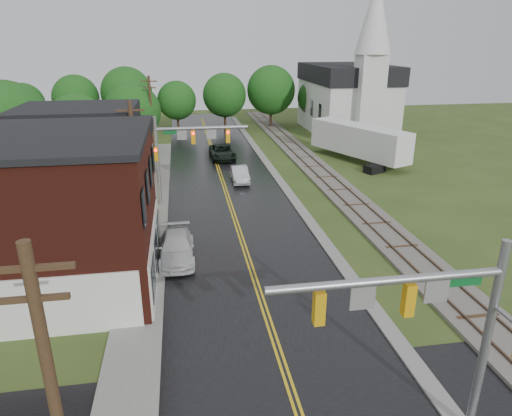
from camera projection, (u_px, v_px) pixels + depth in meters
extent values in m
cube|color=black|center=(225.00, 190.00, 40.84)|extent=(10.00, 90.00, 0.02)
cube|color=gray|center=(273.00, 173.00, 46.29)|extent=(0.80, 70.00, 0.12)
cube|color=gray|center=(152.00, 214.00, 35.27)|extent=(2.40, 50.00, 0.12)
cube|color=#4C1810|center=(13.00, 218.00, 23.67)|extent=(14.00, 10.00, 8.00)
cube|color=silver|center=(155.00, 252.00, 25.61)|extent=(0.10, 9.50, 3.00)
cube|color=tan|center=(85.00, 174.00, 34.35)|extent=(8.00, 7.00, 6.40)
cube|color=#3F0F0C|center=(115.00, 157.00, 43.18)|extent=(7.00, 6.00, 4.40)
cube|color=silver|center=(345.00, 107.00, 65.81)|extent=(10.00, 16.00, 7.00)
cube|color=black|center=(348.00, 73.00, 64.17)|extent=(10.40, 16.40, 2.40)
cube|color=silver|center=(368.00, 100.00, 57.71)|extent=(3.20, 3.20, 11.00)
cone|color=silver|center=(375.00, 14.00, 54.24)|extent=(4.40, 4.40, 9.00)
cube|color=#59544C|center=(317.00, 170.00, 46.96)|extent=(3.20, 80.00, 0.20)
cube|color=#4C3828|center=(310.00, 169.00, 46.80)|extent=(0.10, 80.00, 0.12)
cube|color=#4C3828|center=(324.00, 168.00, 47.02)|extent=(0.10, 80.00, 0.12)
cylinder|color=gray|center=(486.00, 343.00, 14.54)|extent=(0.28, 0.28, 7.20)
cylinder|color=gray|center=(388.00, 281.00, 13.09)|extent=(7.20, 0.26, 0.26)
cube|color=orange|center=(408.00, 300.00, 13.44)|extent=(0.32, 0.30, 1.05)
cube|color=orange|center=(319.00, 308.00, 13.03)|extent=(0.32, 0.30, 1.05)
cube|color=gray|center=(436.00, 291.00, 13.51)|extent=(0.75, 0.06, 0.75)
cube|color=gray|center=(363.00, 298.00, 13.15)|extent=(0.75, 0.06, 0.75)
cube|color=#0C5926|center=(460.00, 282.00, 13.53)|extent=(1.40, 0.04, 0.30)
cylinder|color=gray|center=(158.00, 162.00, 35.96)|extent=(0.28, 0.28, 7.20)
cylinder|color=gray|center=(202.00, 128.00, 35.61)|extent=(7.20, 0.26, 0.26)
cube|color=orange|center=(193.00, 137.00, 35.74)|extent=(0.32, 0.30, 1.05)
cube|color=orange|center=(228.00, 136.00, 36.16)|extent=(0.32, 0.30, 1.05)
cube|color=gray|center=(182.00, 135.00, 35.54)|extent=(0.75, 0.06, 0.75)
cube|color=gray|center=(211.00, 134.00, 35.89)|extent=(0.75, 0.06, 0.75)
cube|color=#0C5926|center=(172.00, 132.00, 35.34)|extent=(1.40, 0.04, 0.30)
sphere|color=#FF0C0C|center=(193.00, 133.00, 35.46)|extent=(0.20, 0.20, 0.20)
cube|color=#382616|center=(28.00, 268.00, 9.13)|extent=(1.80, 0.12, 0.12)
cube|color=#382616|center=(34.00, 299.00, 9.37)|extent=(1.40, 0.12, 0.12)
cylinder|color=#382616|center=(136.00, 168.00, 30.84)|extent=(0.28, 0.28, 9.00)
cube|color=#382616|center=(130.00, 110.00, 29.48)|extent=(1.80, 0.12, 0.12)
cube|color=#382616|center=(131.00, 121.00, 29.73)|extent=(1.40, 0.12, 0.12)
cylinder|color=#382616|center=(152.00, 117.00, 51.19)|extent=(0.28, 0.28, 9.00)
cube|color=#382616|center=(149.00, 81.00, 49.84)|extent=(1.80, 0.12, 0.12)
cube|color=#382616|center=(149.00, 88.00, 50.08)|extent=(1.40, 0.12, 0.12)
cylinder|color=black|center=(15.00, 175.00, 39.35)|extent=(0.36, 0.36, 3.42)
sphere|color=#1B4E16|center=(6.00, 127.00, 37.90)|extent=(7.60, 7.60, 7.60)
sphere|color=#1B4E16|center=(14.00, 135.00, 37.85)|extent=(5.32, 5.32, 5.32)
cylinder|color=black|center=(82.00, 155.00, 47.49)|extent=(0.36, 0.36, 2.70)
sphere|color=#1B4E16|center=(77.00, 124.00, 46.34)|extent=(6.00, 6.00, 6.00)
sphere|color=#1B4E16|center=(84.00, 129.00, 46.25)|extent=(4.20, 4.20, 4.20)
cylinder|color=black|center=(136.00, 141.00, 53.77)|extent=(0.36, 0.36, 2.88)
sphere|color=#1B4E16|center=(133.00, 111.00, 52.55)|extent=(6.40, 6.40, 6.40)
sphere|color=#1B4E16|center=(138.00, 116.00, 52.46)|extent=(4.48, 4.48, 4.48)
imported|color=black|center=(222.00, 152.00, 51.26)|extent=(2.75, 5.70, 1.57)
imported|color=silver|center=(240.00, 174.00, 43.15)|extent=(1.54, 4.31, 1.42)
imported|color=silver|center=(177.00, 248.00, 27.86)|extent=(2.10, 5.15, 1.50)
cube|color=black|center=(374.00, 169.00, 46.14)|extent=(2.37, 1.93, 0.80)
cylinder|color=gray|center=(347.00, 151.00, 53.47)|extent=(0.16, 0.16, 0.80)
cube|color=silver|center=(359.00, 140.00, 49.85)|extent=(7.64, 12.71, 3.17)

